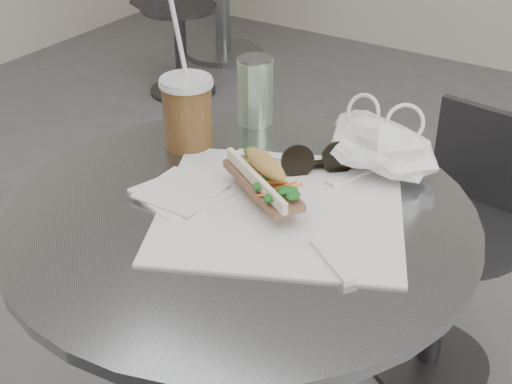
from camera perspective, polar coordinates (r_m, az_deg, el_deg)
The scene contains 10 objects.
cafe_table at distance 1.31m, azimuth -1.15°, elevation -11.66°, with size 0.76×0.76×0.74m.
chair_far at distance 1.82m, azimuth 15.23°, elevation -5.62°, with size 0.35×0.37×0.67m.
bg_chair at distance 3.35m, azimuth -6.69°, elevation 12.48°, with size 0.37×0.39×0.66m.
sandwich_paper at distance 1.14m, azimuth 1.98°, elevation -1.26°, with size 0.39×0.36×0.00m, color white.
banh_mi at distance 1.14m, azimuth 0.60°, elevation 0.93°, with size 0.24×0.20×0.08m.
iced_coffee at distance 1.31m, azimuth -5.51°, elevation 6.46°, with size 0.10×0.10×0.29m.
sunglasses at distance 1.24m, azimuth 4.94°, elevation 2.43°, with size 0.11×0.11×0.06m.
plastic_bag at distance 1.24m, azimuth 9.65°, elevation 3.52°, with size 0.19×0.15×0.09m, color white, non-canonical shape.
napkin_stack at distance 1.18m, azimuth -6.03°, elevation -0.05°, with size 0.16×0.16×0.01m.
drink_can at distance 1.40m, azimuth -0.09°, elevation 8.11°, with size 0.07×0.07×0.13m.
Camera 1 is at (0.54, -0.59, 1.35)m, focal length 50.00 mm.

